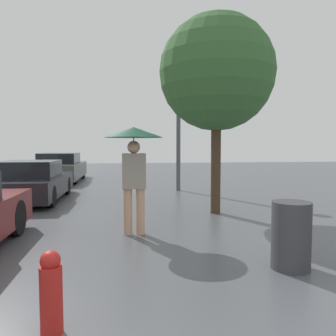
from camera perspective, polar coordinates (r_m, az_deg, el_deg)
name	(u,v)px	position (r m, az deg, el deg)	size (l,w,h in m)	color
pedestrian	(134,151)	(6.00, -5.98, 2.99)	(1.07, 1.07, 1.98)	tan
parked_car_middle	(31,182)	(10.57, -22.69, -2.30)	(1.79, 3.91, 1.20)	black
parked_car_farthest	(60,168)	(16.02, -18.24, -0.01)	(1.88, 4.52, 1.32)	#4C514C
tree	(217,74)	(8.17, 8.47, 15.96)	(2.74, 2.74, 4.73)	#473323
street_lamp	(178,105)	(12.09, 1.83, 10.99)	(0.36, 0.36, 5.09)	#515456
trash_bin	(291,235)	(4.71, 20.64, -10.92)	(0.51, 0.51, 0.90)	#38383D
fire_hydrant	(51,292)	(3.19, -19.69, -19.72)	(0.19, 0.19, 0.74)	#B21E19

